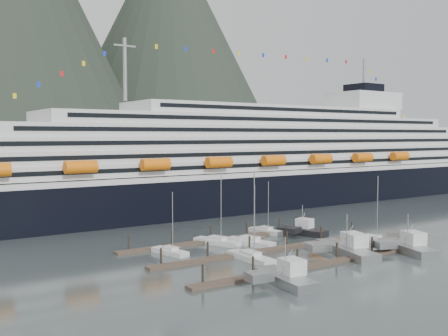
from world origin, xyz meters
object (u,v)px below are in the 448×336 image
at_px(sailboat_b, 250,258).
at_px(trawler_b, 284,278).
at_px(cruise_ship, 250,166).
at_px(sailboat_a, 170,252).
at_px(trawler_d, 407,247).
at_px(sailboat_c, 250,243).
at_px(sailboat_e, 217,242).
at_px(sailboat_f, 265,231).
at_px(trawler_c, 346,249).
at_px(trawler_e, 302,231).
at_px(sailboat_h, 373,240).

bearing_deg(sailboat_b, trawler_b, 159.98).
distance_m(cruise_ship, sailboat_a, 67.99).
height_order(trawler_b, trawler_d, trawler_d).
xyz_separation_m(cruise_ship, sailboat_b, (-41.46, -55.77, -11.62)).
bearing_deg(trawler_d, cruise_ship, 5.23).
distance_m(sailboat_a, sailboat_b, 15.08).
distance_m(sailboat_c, trawler_d, 29.19).
relative_size(sailboat_e, sailboat_f, 1.31).
bearing_deg(sailboat_f, cruise_ship, -41.63).
bearing_deg(sailboat_e, trawler_d, -156.18).
relative_size(sailboat_e, trawler_d, 1.14).
relative_size(sailboat_a, trawler_c, 0.73).
distance_m(trawler_b, trawler_e, 38.42).
distance_m(sailboat_b, trawler_c, 18.01).
distance_m(sailboat_e, trawler_c, 24.90).
height_order(sailboat_h, trawler_c, sailboat_h).
relative_size(sailboat_c, trawler_c, 0.92).
bearing_deg(trawler_c, sailboat_h, -55.54).
relative_size(cruise_ship, sailboat_f, 17.81).
relative_size(cruise_ship, sailboat_h, 15.25).
bearing_deg(sailboat_a, cruise_ship, -62.37).
xyz_separation_m(sailboat_f, trawler_c, (-0.76, -24.13, 0.58)).
xyz_separation_m(cruise_ship, sailboat_a, (-50.66, -43.82, -11.64)).
bearing_deg(sailboat_b, trawler_c, -111.19).
xyz_separation_m(sailboat_b, sailboat_e, (2.60, 14.45, 0.01)).
xyz_separation_m(trawler_b, trawler_e, (27.71, 26.62, -0.04)).
xyz_separation_m(trawler_d, trawler_e, (-4.61, 23.19, -0.07)).
height_order(trawler_b, trawler_e, trawler_b).
height_order(cruise_ship, trawler_c, cruise_ship).
bearing_deg(cruise_ship, trawler_e, -112.88).
bearing_deg(sailboat_h, sailboat_f, 13.09).
bearing_deg(trawler_e, sailboat_b, 98.28).
xyz_separation_m(sailboat_a, sailboat_c, (16.61, -1.80, 0.04)).
xyz_separation_m(sailboat_h, trawler_d, (-1.65, -9.23, 0.54)).
distance_m(sailboat_e, trawler_b, 29.49).
xyz_separation_m(cruise_ship, trawler_e, (-18.28, -43.31, -11.14)).
distance_m(sailboat_a, trawler_e, 32.39).
relative_size(cruise_ship, trawler_e, 18.49).
bearing_deg(sailboat_c, sailboat_f, -70.15).
relative_size(sailboat_c, sailboat_h, 1.07).
distance_m(sailboat_b, sailboat_h, 29.48).
xyz_separation_m(sailboat_b, sailboat_c, (7.41, 10.15, 0.02)).
distance_m(sailboat_b, sailboat_f, 25.51).
bearing_deg(sailboat_e, sailboat_c, -152.97).
xyz_separation_m(sailboat_f, trawler_e, (5.39, -5.83, 0.50)).
xyz_separation_m(cruise_ship, sailboat_e, (-38.87, -41.32, -11.60)).
distance_m(sailboat_b, sailboat_e, 14.68).
xyz_separation_m(sailboat_a, sailboat_h, (38.64, -13.46, 0.02)).
xyz_separation_m(trawler_c, trawler_e, (6.15, 18.29, -0.08)).
height_order(sailboat_e, trawler_d, sailboat_e).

